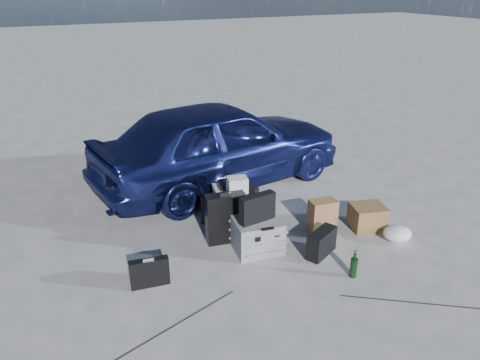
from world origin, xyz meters
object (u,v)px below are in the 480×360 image
(car, at_px, (220,143))
(suitcase_right, at_px, (236,211))
(duffel_bag, at_px, (230,205))
(suitcase_left, at_px, (226,218))
(cardboard_box, at_px, (368,217))
(briefcase, at_px, (150,273))
(pelican_case, at_px, (258,235))
(green_bottle, at_px, (354,264))

(car, xyz_separation_m, suitcase_right, (-0.39, -1.37, -0.37))
(car, bearing_deg, duffel_bag, 154.51)
(suitcase_left, bearing_deg, cardboard_box, -7.07)
(briefcase, bearing_deg, suitcase_left, 31.54)
(suitcase_right, height_order, duffel_bag, suitcase_right)
(briefcase, distance_m, cardboard_box, 2.70)
(pelican_case, xyz_separation_m, duffel_bag, (0.05, 0.82, -0.01))
(briefcase, distance_m, green_bottle, 2.04)
(cardboard_box, bearing_deg, pelican_case, 174.59)
(briefcase, bearing_deg, suitcase_right, 34.33)
(green_bottle, bearing_deg, suitcase_right, 115.41)
(car, relative_size, suitcase_left, 6.28)
(green_bottle, bearing_deg, cardboard_box, 42.95)
(suitcase_right, bearing_deg, pelican_case, -87.97)
(briefcase, distance_m, suitcase_right, 1.39)
(car, height_order, suitcase_left, car)
(pelican_case, bearing_deg, duffel_bag, 95.02)
(cardboard_box, distance_m, green_bottle, 1.09)
(car, distance_m, cardboard_box, 2.33)
(car, distance_m, suitcase_left, 1.69)
(briefcase, bearing_deg, green_bottle, -14.25)
(suitcase_left, bearing_deg, duffel_bag, 68.25)
(car, bearing_deg, suitcase_left, 149.94)
(suitcase_left, xyz_separation_m, cardboard_box, (1.67, -0.47, -0.15))
(car, bearing_deg, cardboard_box, -160.65)
(pelican_case, height_order, green_bottle, pelican_case)
(duffel_bag, xyz_separation_m, cardboard_box, (1.39, -0.96, -0.03))
(suitcase_right, xyz_separation_m, cardboard_box, (1.46, -0.64, -0.11))
(car, xyz_separation_m, duffel_bag, (-0.32, -1.05, -0.45))
(duffel_bag, bearing_deg, suitcase_right, -122.11)
(duffel_bag, height_order, cardboard_box, duffel_bag)
(pelican_case, xyz_separation_m, suitcase_left, (-0.23, 0.34, 0.11))
(suitcase_left, bearing_deg, briefcase, -147.31)
(duffel_bag, xyz_separation_m, green_bottle, (0.58, -1.70, -0.03))
(suitcase_right, relative_size, green_bottle, 1.77)
(briefcase, xyz_separation_m, suitcase_left, (1.03, 0.46, 0.14))
(car, xyz_separation_m, pelican_case, (-0.37, -1.87, -0.44))
(car, bearing_deg, briefcase, 132.12)
(pelican_case, bearing_deg, green_bottle, -45.71)
(pelican_case, distance_m, briefcase, 1.27)
(briefcase, height_order, duffel_bag, duffel_bag)
(car, distance_m, duffel_bag, 1.19)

